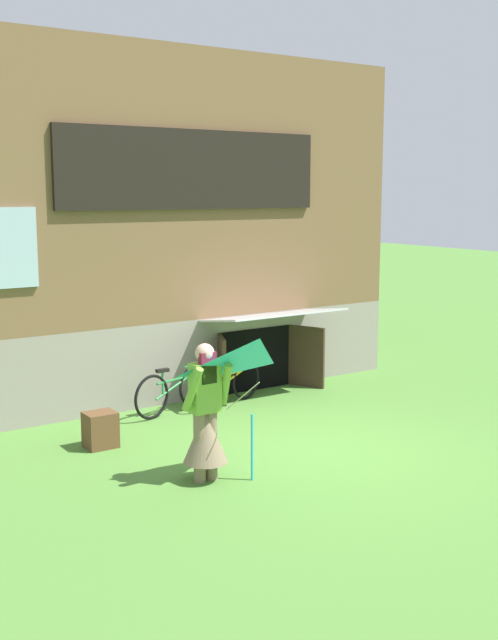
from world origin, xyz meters
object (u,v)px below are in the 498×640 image
object	(u,v)px
person	(206,424)
bicycle_yellow	(228,384)
kite	(260,378)
bicycle_green	(174,390)
wooden_crate	(100,430)

from	to	relation	value
person	bicycle_yellow	distance (m)	3.32
person	kite	size ratio (longest dim) A/B	1.02
person	kite	world-z (taller)	person
bicycle_green	wooden_crate	distance (m)	1.83
bicycle_yellow	wooden_crate	world-z (taller)	bicycle_yellow
kite	bicycle_green	distance (m)	3.52
kite	bicycle_yellow	size ratio (longest dim) A/B	1.07
person	kite	xyz separation A→B (m)	(0.34, -0.60, 0.61)
person	bicycle_yellow	bearing A→B (deg)	67.38
bicycle_yellow	bicycle_green	xyz separation A→B (m)	(-0.93, 0.07, 0.01)
kite	wooden_crate	world-z (taller)	kite
person	wooden_crate	xyz separation A→B (m)	(-0.53, 1.81, -0.45)
bicycle_green	person	bearing A→B (deg)	-127.22
kite	bicycle_green	world-z (taller)	kite
person	bicycle_yellow	xyz separation A→B (m)	(1.99, 2.64, -0.34)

